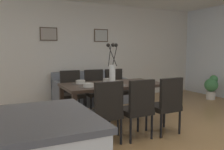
% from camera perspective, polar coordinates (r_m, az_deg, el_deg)
% --- Properties ---
extents(ground_plane, '(9.00, 9.00, 0.00)m').
position_cam_1_polar(ground_plane, '(3.79, 9.69, -14.92)').
color(ground_plane, olive).
extents(back_wall_panel, '(9.00, 0.10, 2.60)m').
position_cam_1_polar(back_wall_panel, '(6.47, -6.99, 5.54)').
color(back_wall_panel, silver).
rests_on(back_wall_panel, ground).
extents(dining_table, '(1.80, 0.94, 0.74)m').
position_cam_1_polar(dining_table, '(4.34, 0.08, -3.06)').
color(dining_table, '#33261E').
rests_on(dining_table, ground).
extents(dining_chair_near_left, '(0.45, 0.45, 0.92)m').
position_cam_1_polar(dining_chair_near_left, '(3.40, -1.56, -8.28)').
color(dining_chair_near_left, black).
rests_on(dining_chair_near_left, ground).
extents(dining_chair_near_right, '(0.46, 0.46, 0.92)m').
position_cam_1_polar(dining_chair_near_right, '(5.02, -9.73, -3.67)').
color(dining_chair_near_right, black).
rests_on(dining_chair_near_right, ground).
extents(dining_chair_far_left, '(0.45, 0.45, 0.92)m').
position_cam_1_polar(dining_chair_far_left, '(3.61, 6.18, -7.44)').
color(dining_chair_far_left, black).
rests_on(dining_chair_far_left, ground).
extents(dining_chair_far_right, '(0.46, 0.46, 0.92)m').
position_cam_1_polar(dining_chair_far_right, '(5.19, -4.00, -3.29)').
color(dining_chair_far_right, black).
rests_on(dining_chair_far_right, ground).
extents(dining_chair_mid_left, '(0.46, 0.46, 0.92)m').
position_cam_1_polar(dining_chair_mid_left, '(3.91, 12.95, -6.53)').
color(dining_chair_mid_left, black).
rests_on(dining_chair_mid_left, ground).
extents(dining_chair_mid_right, '(0.47, 0.47, 0.92)m').
position_cam_1_polar(dining_chair_mid_right, '(5.34, 1.02, -3.01)').
color(dining_chair_mid_right, black).
rests_on(dining_chair_mid_right, ground).
extents(centerpiece_vase, '(0.21, 0.23, 0.73)m').
position_cam_1_polar(centerpiece_vase, '(4.30, 0.08, 1.67)').
color(centerpiece_vase, silver).
rests_on(centerpiece_vase, dining_table).
extents(placemat_near_left, '(0.32, 0.32, 0.01)m').
position_cam_1_polar(placemat_near_left, '(3.93, -5.70, -2.89)').
color(placemat_near_left, '#4C4742').
rests_on(placemat_near_left, dining_table).
extents(bowl_near_left, '(0.17, 0.17, 0.07)m').
position_cam_1_polar(bowl_near_left, '(3.93, -5.71, -2.35)').
color(bowl_near_left, '#B2ADA3').
rests_on(bowl_near_left, dining_table).
extents(placemat_near_right, '(0.32, 0.32, 0.01)m').
position_cam_1_polar(placemat_near_right, '(4.33, -7.61, -2.09)').
color(placemat_near_right, '#4C4742').
rests_on(placemat_near_right, dining_table).
extents(bowl_near_right, '(0.17, 0.17, 0.07)m').
position_cam_1_polar(bowl_near_right, '(4.32, -7.62, -1.60)').
color(bowl_near_right, '#B2ADA3').
rests_on(bowl_near_right, dining_table).
extents(placemat_far_left, '(0.32, 0.32, 0.01)m').
position_cam_1_polar(placemat_far_left, '(4.14, 1.34, -2.40)').
color(placemat_far_left, '#4C4742').
rests_on(placemat_far_left, dining_table).
extents(bowl_far_left, '(0.17, 0.17, 0.07)m').
position_cam_1_polar(bowl_far_left, '(4.14, 1.35, -1.89)').
color(bowl_far_left, '#B2ADA3').
rests_on(bowl_far_left, dining_table).
extents(placemat_far_right, '(0.32, 0.32, 0.01)m').
position_cam_1_polar(placemat_far_right, '(4.52, -1.08, -1.69)').
color(placemat_far_right, '#4C4742').
rests_on(placemat_far_right, dining_table).
extents(bowl_far_right, '(0.17, 0.17, 0.07)m').
position_cam_1_polar(bowl_far_right, '(4.52, -1.08, -1.22)').
color(bowl_far_right, '#B2ADA3').
rests_on(bowl_far_right, dining_table).
extents(sofa, '(1.81, 0.84, 0.80)m').
position_cam_1_polar(sofa, '(6.04, -5.26, -4.20)').
color(sofa, slate).
rests_on(sofa, ground).
extents(framed_picture_left, '(0.43, 0.03, 0.33)m').
position_cam_1_polar(framed_picture_left, '(6.18, -15.02, 9.52)').
color(framed_picture_left, '#473828').
extents(framed_picture_center, '(0.41, 0.03, 0.35)m').
position_cam_1_polar(framed_picture_center, '(6.59, -2.65, 9.49)').
color(framed_picture_center, '#473828').
extents(potted_plant, '(0.36, 0.36, 0.67)m').
position_cam_1_polar(potted_plant, '(7.03, 22.85, -2.45)').
color(potted_plant, silver).
rests_on(potted_plant, ground).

